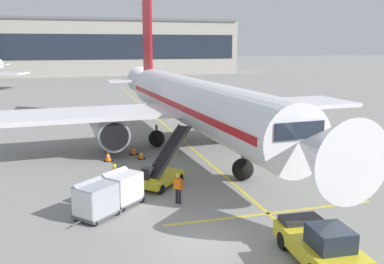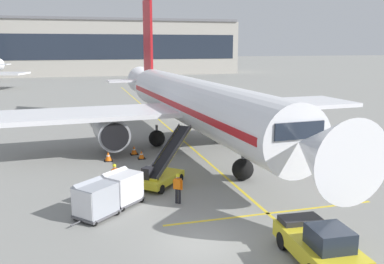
{
  "view_description": "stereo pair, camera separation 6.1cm",
  "coord_description": "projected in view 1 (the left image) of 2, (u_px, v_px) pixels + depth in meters",
  "views": [
    {
      "loc": [
        -5.11,
        -16.64,
        8.73
      ],
      "look_at": [
        2.23,
        9.21,
        3.11
      ],
      "focal_mm": 39.0,
      "sensor_mm": 36.0,
      "label": 1
    },
    {
      "loc": [
        -5.05,
        -16.65,
        8.73
      ],
      "look_at": [
        2.23,
        9.21,
        3.11
      ],
      "focal_mm": 39.0,
      "sensor_mm": 36.0,
      "label": 2
    }
  ],
  "objects": [
    {
      "name": "apron_guidance_line_stop_bar",
      "position": [
        274.0,
        213.0,
        22.13
      ],
      "size": [
        12.0,
        0.2,
        0.01
      ],
      "color": "yellow",
      "rests_on": "ground"
    },
    {
      "name": "safety_cone_nose_mark",
      "position": [
        141.0,
        155.0,
        32.58
      ],
      "size": [
        0.58,
        0.58,
        0.66
      ],
      "color": "black",
      "rests_on": "ground"
    },
    {
      "name": "safety_cone_wingtip",
      "position": [
        108.0,
        157.0,
        31.94
      ],
      "size": [
        0.64,
        0.64,
        0.72
      ],
      "color": "black",
      "rests_on": "ground"
    },
    {
      "name": "belt_loader",
      "position": [
        162.0,
        171.0,
        26.34
      ],
      "size": [
        4.37,
        4.61,
        3.42
      ],
      "color": "gold",
      "rests_on": "ground"
    },
    {
      "name": "terminal_building",
      "position": [
        45.0,
        47.0,
        121.09
      ],
      "size": [
        113.62,
        16.43,
        16.37
      ],
      "color": "#A8A399",
      "rests_on": "ground"
    },
    {
      "name": "apron_guidance_line_lead_in",
      "position": [
        191.0,
        148.0,
        36.09
      ],
      "size": [
        0.2,
        110.0,
        0.01
      ],
      "color": "yellow",
      "rests_on": "ground"
    },
    {
      "name": "ground_plane",
      "position": [
        200.0,
        242.0,
        18.82
      ],
      "size": [
        600.0,
        600.0,
        0.0
      ],
      "primitive_type": "plane",
      "color": "gray"
    },
    {
      "name": "ground_crew_by_loader",
      "position": [
        115.0,
        176.0,
        25.12
      ],
      "size": [
        0.42,
        0.48,
        1.74
      ],
      "color": "#514C42",
      "rests_on": "ground"
    },
    {
      "name": "baggage_cart_second",
      "position": [
        95.0,
        199.0,
        21.31
      ],
      "size": [
        2.57,
        2.52,
        1.91
      ],
      "color": "#515156",
      "rests_on": "ground"
    },
    {
      "name": "pushback_tug",
      "position": [
        320.0,
        244.0,
        16.88
      ],
      "size": [
        2.35,
        4.51,
        1.83
      ],
      "color": "gold",
      "rests_on": "ground"
    },
    {
      "name": "safety_cone_engine_keepout",
      "position": [
        134.0,
        150.0,
        33.86
      ],
      "size": [
        0.64,
        0.64,
        0.73
      ],
      "color": "black",
      "rests_on": "ground"
    },
    {
      "name": "parked_airplane",
      "position": [
        192.0,
        103.0,
        36.06
      ],
      "size": [
        31.44,
        41.72,
        14.05
      ],
      "color": "white",
      "rests_on": "ground"
    },
    {
      "name": "baggage_cart_lead",
      "position": [
        122.0,
        187.0,
        23.12
      ],
      "size": [
        2.57,
        2.52,
        1.91
      ],
      "color": "#515156",
      "rests_on": "ground"
    },
    {
      "name": "ground_crew_by_carts",
      "position": [
        178.0,
        186.0,
        23.24
      ],
      "size": [
        0.48,
        0.41,
        1.74
      ],
      "color": "black",
      "rests_on": "ground"
    }
  ]
}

